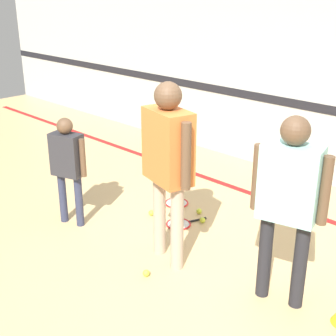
{
  "coord_description": "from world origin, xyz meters",
  "views": [
    {
      "loc": [
        2.64,
        -2.69,
        2.54
      ],
      "look_at": [
        -0.17,
        0.16,
        0.98
      ],
      "focal_mm": 50.0,
      "sensor_mm": 36.0,
      "label": 1
    }
  ],
  "objects_px": {
    "tennis_ball_near_instructor": "(146,273)",
    "tennis_ball_stray_right": "(199,211)",
    "racket_second_spare": "(177,202)",
    "person_student_left": "(68,160)",
    "person_instructor": "(168,156)",
    "tennis_ball_by_spare_racket": "(202,220)",
    "tennis_ball_stray_left": "(151,213)",
    "racket_spare_on_floor": "(180,224)",
    "person_student_right": "(289,193)"
  },
  "relations": [
    {
      "from": "tennis_ball_stray_left",
      "to": "tennis_ball_stray_right",
      "type": "bearing_deg",
      "value": 49.05
    },
    {
      "from": "tennis_ball_near_instructor",
      "to": "tennis_ball_stray_left",
      "type": "height_order",
      "value": "same"
    },
    {
      "from": "person_student_left",
      "to": "racket_second_spare",
      "type": "bearing_deg",
      "value": 50.36
    },
    {
      "from": "tennis_ball_stray_left",
      "to": "person_student_right",
      "type": "bearing_deg",
      "value": -9.34
    },
    {
      "from": "racket_spare_on_floor",
      "to": "tennis_ball_stray_left",
      "type": "distance_m",
      "value": 0.41
    },
    {
      "from": "racket_spare_on_floor",
      "to": "tennis_ball_stray_left",
      "type": "relative_size",
      "value": 7.92
    },
    {
      "from": "tennis_ball_near_instructor",
      "to": "tennis_ball_by_spare_racket",
      "type": "relative_size",
      "value": 1.0
    },
    {
      "from": "person_student_right",
      "to": "tennis_ball_stray_right",
      "type": "distance_m",
      "value": 1.99
    },
    {
      "from": "person_student_left",
      "to": "tennis_ball_near_instructor",
      "type": "xyz_separation_m",
      "value": [
        1.38,
        -0.13,
        -0.73
      ]
    },
    {
      "from": "racket_spare_on_floor",
      "to": "tennis_ball_stray_right",
      "type": "height_order",
      "value": "tennis_ball_stray_right"
    },
    {
      "from": "tennis_ball_by_spare_racket",
      "to": "tennis_ball_stray_left",
      "type": "relative_size",
      "value": 1.0
    },
    {
      "from": "person_student_left",
      "to": "person_student_right",
      "type": "height_order",
      "value": "person_student_right"
    },
    {
      "from": "tennis_ball_near_instructor",
      "to": "tennis_ball_stray_left",
      "type": "bearing_deg",
      "value": 134.35
    },
    {
      "from": "racket_second_spare",
      "to": "tennis_ball_near_instructor",
      "type": "relative_size",
      "value": 7.39
    },
    {
      "from": "person_instructor",
      "to": "racket_spare_on_floor",
      "type": "height_order",
      "value": "person_instructor"
    },
    {
      "from": "person_student_left",
      "to": "racket_second_spare",
      "type": "height_order",
      "value": "person_student_left"
    },
    {
      "from": "tennis_ball_stray_left",
      "to": "tennis_ball_stray_right",
      "type": "relative_size",
      "value": 1.0
    },
    {
      "from": "person_student_left",
      "to": "tennis_ball_stray_left",
      "type": "bearing_deg",
      "value": 38.58
    },
    {
      "from": "tennis_ball_near_instructor",
      "to": "tennis_ball_stray_right",
      "type": "distance_m",
      "value": 1.41
    },
    {
      "from": "person_student_left",
      "to": "racket_spare_on_floor",
      "type": "bearing_deg",
      "value": 24.88
    },
    {
      "from": "person_student_left",
      "to": "tennis_ball_stray_left",
      "type": "xyz_separation_m",
      "value": [
        0.51,
        0.76,
        -0.73
      ]
    },
    {
      "from": "person_instructor",
      "to": "tennis_ball_by_spare_racket",
      "type": "distance_m",
      "value": 1.37
    },
    {
      "from": "person_instructor",
      "to": "tennis_ball_by_spare_racket",
      "type": "bearing_deg",
      "value": 121.12
    },
    {
      "from": "person_student_right",
      "to": "person_instructor",
      "type": "bearing_deg",
      "value": -3.17
    },
    {
      "from": "racket_second_spare",
      "to": "tennis_ball_stray_left",
      "type": "height_order",
      "value": "tennis_ball_stray_left"
    },
    {
      "from": "person_student_right",
      "to": "racket_second_spare",
      "type": "xyz_separation_m",
      "value": [
        -1.96,
        0.77,
        -1.0
      ]
    },
    {
      "from": "tennis_ball_near_instructor",
      "to": "tennis_ball_stray_left",
      "type": "relative_size",
      "value": 1.0
    },
    {
      "from": "racket_spare_on_floor",
      "to": "tennis_ball_stray_right",
      "type": "relative_size",
      "value": 7.92
    },
    {
      "from": "person_student_right",
      "to": "racket_second_spare",
      "type": "bearing_deg",
      "value": -35.76
    },
    {
      "from": "person_student_right",
      "to": "tennis_ball_stray_left",
      "type": "distance_m",
      "value": 2.19
    },
    {
      "from": "tennis_ball_stray_left",
      "to": "tennis_ball_stray_right",
      "type": "height_order",
      "value": "same"
    },
    {
      "from": "racket_second_spare",
      "to": "tennis_ball_stray_right",
      "type": "distance_m",
      "value": 0.39
    },
    {
      "from": "racket_spare_on_floor",
      "to": "person_instructor",
      "type": "bearing_deg",
      "value": -124.52
    },
    {
      "from": "tennis_ball_by_spare_racket",
      "to": "tennis_ball_stray_left",
      "type": "bearing_deg",
      "value": -152.68
    },
    {
      "from": "person_instructor",
      "to": "person_student_left",
      "type": "bearing_deg",
      "value": -156.58
    },
    {
      "from": "tennis_ball_stray_right",
      "to": "person_student_right",
      "type": "bearing_deg",
      "value": -25.63
    },
    {
      "from": "tennis_ball_stray_left",
      "to": "tennis_ball_stray_right",
      "type": "distance_m",
      "value": 0.57
    },
    {
      "from": "tennis_ball_near_instructor",
      "to": "tennis_ball_by_spare_racket",
      "type": "distance_m",
      "value": 1.22
    },
    {
      "from": "person_instructor",
      "to": "racket_second_spare",
      "type": "bearing_deg",
      "value": 143.65
    },
    {
      "from": "tennis_ball_stray_left",
      "to": "person_student_left",
      "type": "bearing_deg",
      "value": -123.66
    },
    {
      "from": "person_student_right",
      "to": "racket_spare_on_floor",
      "type": "bearing_deg",
      "value": -28.48
    },
    {
      "from": "person_student_right",
      "to": "racket_spare_on_floor",
      "type": "distance_m",
      "value": 1.88
    },
    {
      "from": "tennis_ball_near_instructor",
      "to": "tennis_ball_by_spare_racket",
      "type": "bearing_deg",
      "value": 105.04
    },
    {
      "from": "person_student_right",
      "to": "tennis_ball_near_instructor",
      "type": "bearing_deg",
      "value": 13.89
    },
    {
      "from": "person_student_left",
      "to": "tennis_ball_stray_left",
      "type": "height_order",
      "value": "person_student_left"
    },
    {
      "from": "person_instructor",
      "to": "tennis_ball_by_spare_racket",
      "type": "xyz_separation_m",
      "value": [
        -0.26,
        0.82,
        -1.06
      ]
    },
    {
      "from": "person_student_left",
      "to": "racket_second_spare",
      "type": "relative_size",
      "value": 2.54
    },
    {
      "from": "racket_spare_on_floor",
      "to": "tennis_ball_near_instructor",
      "type": "relative_size",
      "value": 7.92
    },
    {
      "from": "tennis_ball_stray_left",
      "to": "tennis_ball_stray_right",
      "type": "xyz_separation_m",
      "value": [
        0.37,
        0.43,
        0.0
      ]
    },
    {
      "from": "tennis_ball_near_instructor",
      "to": "tennis_ball_stray_left",
      "type": "xyz_separation_m",
      "value": [
        -0.87,
        0.89,
        0.0
      ]
    }
  ]
}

